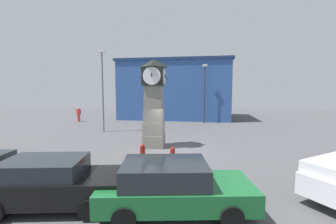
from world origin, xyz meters
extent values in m
plane|color=#4C4C4F|center=(0.00, 0.00, 0.00)|extent=(67.41, 67.41, 0.00)
cube|color=gray|center=(-1.25, 1.06, 0.39)|extent=(1.30, 1.30, 0.79)
cube|color=gray|center=(-1.25, 1.06, 1.18)|extent=(1.24, 1.24, 0.79)
cube|color=gray|center=(-1.25, 1.06, 1.97)|extent=(1.18, 1.18, 0.79)
cube|color=slate|center=(-1.25, 1.06, 2.76)|extent=(1.12, 1.12, 0.79)
cube|color=gray|center=(-1.25, 1.06, 3.55)|extent=(1.06, 1.06, 0.79)
cube|color=black|center=(-1.25, 1.06, 4.52)|extent=(1.32, 1.32, 1.14)
cylinder|color=white|center=(-1.25, 1.74, 4.52)|extent=(1.08, 0.04, 1.08)
cube|color=black|center=(-1.25, 1.77, 4.52)|extent=(0.06, 0.19, 0.21)
cube|color=black|center=(-1.25, 1.77, 4.52)|extent=(0.04, 0.39, 0.20)
cylinder|color=white|center=(-1.25, 0.38, 4.52)|extent=(1.08, 0.04, 1.08)
cube|color=black|center=(-1.25, 0.34, 4.52)|extent=(0.06, 0.25, 0.07)
cube|color=black|center=(-1.25, 0.34, 4.52)|extent=(0.04, 0.28, 0.34)
cylinder|color=white|center=(-0.57, 1.06, 4.52)|extent=(0.04, 1.08, 1.08)
cube|color=black|center=(-0.54, 1.06, 4.52)|extent=(0.11, 0.06, 0.24)
cube|color=black|center=(-0.54, 1.06, 4.52)|extent=(0.29, 0.04, 0.34)
cylinder|color=white|center=(-1.94, 1.06, 4.52)|extent=(0.04, 1.08, 1.08)
cube|color=black|center=(-1.97, 1.06, 4.52)|extent=(0.08, 0.06, 0.25)
cube|color=black|center=(-1.97, 1.06, 4.52)|extent=(0.40, 0.04, 0.17)
pyramid|color=black|center=(-1.25, 1.06, 5.34)|extent=(1.39, 1.39, 0.51)
cylinder|color=maroon|center=(0.27, -2.30, 0.36)|extent=(0.24, 0.24, 0.71)
sphere|color=maroon|center=(0.27, -2.30, 0.75)|extent=(0.22, 0.22, 0.22)
cylinder|color=maroon|center=(-1.26, -2.21, 0.39)|extent=(0.26, 0.26, 0.78)
sphere|color=maroon|center=(-1.26, -2.21, 0.82)|extent=(0.24, 0.24, 0.24)
cylinder|color=black|center=(-4.70, -5.58, 0.32)|extent=(0.66, 0.28, 0.64)
cube|color=black|center=(-2.98, -6.77, 0.64)|extent=(4.48, 2.41, 0.75)
cube|color=#1E2328|center=(-3.30, -6.81, 1.27)|extent=(2.56, 1.98, 0.51)
cylinder|color=black|center=(-1.80, -5.73, 0.32)|extent=(0.67, 0.31, 0.64)
cylinder|color=black|center=(-1.55, -7.41, 0.32)|extent=(0.67, 0.31, 0.64)
cylinder|color=black|center=(-4.41, -6.13, 0.32)|extent=(0.67, 0.31, 0.64)
cube|color=#19602D|center=(0.78, -6.60, 0.59)|extent=(4.77, 2.56, 0.63)
cube|color=#1E2328|center=(0.45, -6.64, 1.21)|extent=(2.72, 2.13, 0.61)
cylinder|color=black|center=(2.05, -5.48, 0.32)|extent=(0.66, 0.31, 0.64)
cylinder|color=black|center=(2.31, -7.32, 0.32)|extent=(0.66, 0.31, 0.64)
cylinder|color=black|center=(-0.74, -5.87, 0.32)|extent=(0.66, 0.31, 0.64)
cylinder|color=black|center=(-0.48, -7.71, 0.32)|extent=(0.66, 0.31, 0.64)
cylinder|color=black|center=(5.47, -5.14, 0.40)|extent=(0.82, 0.68, 0.80)
cube|color=brown|center=(-2.43, 6.80, 0.45)|extent=(1.55, 1.41, 0.08)
cube|color=brown|center=(-2.59, 6.99, 0.70)|extent=(1.27, 1.07, 0.40)
cylinder|color=#262628|center=(-2.79, 6.24, 0.23)|extent=(0.06, 0.06, 0.45)
cylinder|color=#262628|center=(-1.81, 7.05, 0.23)|extent=(0.06, 0.06, 0.45)
cylinder|color=#262628|center=(-3.05, 6.54, 0.23)|extent=(0.06, 0.06, 0.45)
cylinder|color=#262628|center=(-2.07, 7.36, 0.23)|extent=(0.06, 0.06, 0.45)
cylinder|color=red|center=(-11.97, 11.57, 0.42)|extent=(0.14, 0.14, 0.84)
cylinder|color=red|center=(-12.16, 11.61, 0.42)|extent=(0.14, 0.14, 0.84)
cube|color=red|center=(-12.06, 11.59, 1.16)|extent=(0.44, 0.31, 0.63)
sphere|color=tan|center=(-12.06, 11.59, 1.59)|extent=(0.23, 0.23, 0.23)
cylinder|color=slate|center=(-6.61, 5.74, 3.44)|extent=(0.14, 0.14, 6.88)
cube|color=silver|center=(-6.61, 5.74, 7.00)|extent=(0.50, 0.24, 0.24)
cylinder|color=#333338|center=(2.44, 12.18, 3.13)|extent=(0.14, 0.14, 6.27)
cube|color=silver|center=(2.44, 12.18, 6.39)|extent=(0.50, 0.24, 0.24)
cube|color=#2D5193|center=(-1.12, 17.26, 3.59)|extent=(14.12, 9.14, 7.18)
cube|color=navy|center=(-1.12, 17.26, 7.33)|extent=(14.55, 9.41, 0.30)
camera|label=1|loc=(1.29, -13.08, 3.63)|focal=24.00mm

